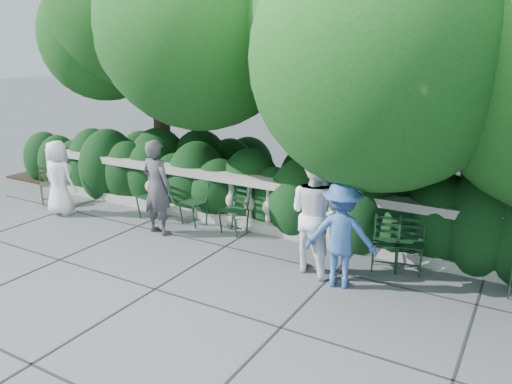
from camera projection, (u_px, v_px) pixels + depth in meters
The scene contains 14 objects.
ground at pixel (223, 270), 7.64m from camera, with size 90.00×90.00×0.00m, color #4D4E54.
balustrade at pixel (278, 208), 9.00m from camera, with size 12.00×0.44×1.00m.
shrub_hedge at pixel (305, 215), 10.13m from camera, with size 15.00×2.60×1.70m, color black, non-canonical shape.
tree_canopy at pixel (351, 7), 8.84m from camera, with size 15.04×6.52×6.78m.
chair_a at pixel (146, 221), 9.82m from camera, with size 0.44×0.48×0.84m, color black, non-canonical shape.
chair_b at pixel (189, 226), 9.50m from camera, with size 0.44×0.48×0.84m, color black, non-canonical shape.
chair_c at pixel (229, 235), 9.06m from camera, with size 0.44×0.48×0.84m, color black, non-canonical shape.
chair_d at pixel (384, 273), 7.55m from camera, with size 0.44×0.48×0.84m, color black, non-canonical shape.
chair_f at pixel (407, 276), 7.47m from camera, with size 0.44×0.48×0.84m, color black, non-canonical shape.
chair_weathered at pixel (52, 205), 10.74m from camera, with size 0.44×0.48×0.84m, color black, non-canonical shape.
person_businessman at pixel (59, 178), 10.01m from camera, with size 0.74×0.48×1.51m, color white.
person_woman_grey at pixel (157, 187), 8.94m from camera, with size 0.63×0.42×1.74m, color #413F45.
person_casual_man at pixel (316, 214), 7.40m from camera, with size 0.89×0.70×1.84m, color white.
person_older_blue at pixel (341, 235), 6.97m from camera, with size 1.00×0.57×1.54m, color #375EA6.
Camera 1 is at (3.93, -5.80, 3.32)m, focal length 35.00 mm.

